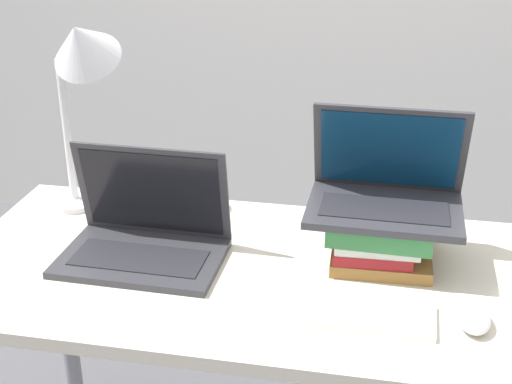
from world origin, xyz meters
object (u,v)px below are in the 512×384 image
(book_stack, at_px, (379,232))
(mouse, at_px, (474,318))
(laptop_left, at_px, (145,236))
(wireless_keyboard, at_px, (366,314))
(desk_lamp, at_px, (80,65))
(laptop_on_books, at_px, (386,189))

(book_stack, bearing_deg, mouse, -51.66)
(laptop_left, bearing_deg, wireless_keyboard, -17.09)
(book_stack, distance_m, mouse, 0.30)
(laptop_left, distance_m, desk_lamp, 0.43)
(laptop_left, height_order, wireless_keyboard, laptop_left)
(book_stack, xyz_separation_m, laptop_on_books, (0.01, 0.01, 0.10))
(laptop_left, relative_size, laptop_on_books, 1.08)
(book_stack, height_order, wireless_keyboard, book_stack)
(laptop_left, relative_size, mouse, 3.48)
(laptop_left, height_order, book_stack, laptop_left)
(desk_lamp, bearing_deg, laptop_on_books, -7.10)
(laptop_left, distance_m, book_stack, 0.52)
(book_stack, bearing_deg, wireless_keyboard, -93.10)
(laptop_left, height_order, mouse, laptop_left)
(laptop_on_books, height_order, wireless_keyboard, laptop_on_books)
(laptop_on_books, bearing_deg, desk_lamp, 172.90)
(wireless_keyboard, relative_size, desk_lamp, 0.52)
(mouse, bearing_deg, laptop_left, 168.41)
(desk_lamp, bearing_deg, wireless_keyboard, -26.17)
(book_stack, relative_size, mouse, 2.51)
(book_stack, xyz_separation_m, mouse, (0.19, -0.24, -0.04))
(laptop_on_books, distance_m, wireless_keyboard, 0.30)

